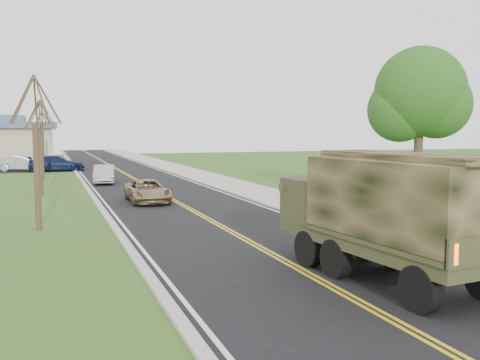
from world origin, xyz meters
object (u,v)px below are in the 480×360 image
sedan_silver (104,174)px  pickup_navy (352,187)px  suv_champagne (148,191)px  utility_box_near (444,238)px  military_truck (387,208)px

sedan_silver → pickup_navy: size_ratio=0.94×
suv_champagne → pickup_navy: 11.76m
utility_box_near → sedan_silver: bearing=83.6°
suv_champagne → sedan_silver: (-1.20, 11.51, 0.06)m
suv_champagne → sedan_silver: 11.57m
military_truck → pickup_navy: 17.49m
pickup_navy → sedan_silver: bearing=80.8°
suv_champagne → pickup_navy: bearing=-10.5°
military_truck → pickup_navy: (8.43, 15.27, -1.29)m
suv_champagne → sedan_silver: sedan_silver is taller
suv_champagne → pickup_navy: pickup_navy is taller
military_truck → utility_box_near: (3.59, 2.00, -1.43)m
suv_champagne → pickup_navy: size_ratio=1.01×
military_truck → suv_champagne: bearing=94.5°
pickup_navy → utility_box_near: 14.12m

